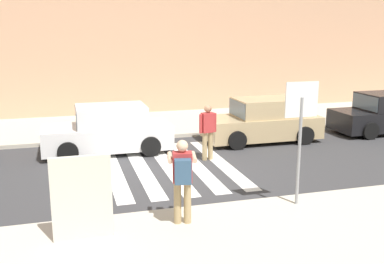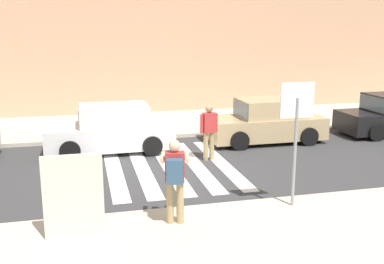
% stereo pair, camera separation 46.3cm
% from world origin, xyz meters
% --- Properties ---
extents(ground_plane, '(120.00, 120.00, 0.00)m').
position_xyz_m(ground_plane, '(0.00, 0.00, 0.00)').
color(ground_plane, '#38383A').
extents(sidewalk_far, '(60.00, 4.80, 0.14)m').
position_xyz_m(sidewalk_far, '(0.00, 6.00, 0.07)').
color(sidewalk_far, beige).
rests_on(sidewalk_far, ground).
extents(building_facade_far, '(56.00, 4.00, 5.63)m').
position_xyz_m(building_facade_far, '(0.00, 10.40, 2.81)').
color(building_facade_far, tan).
rests_on(building_facade_far, ground).
extents(crosswalk_stripe_0, '(0.44, 5.20, 0.01)m').
position_xyz_m(crosswalk_stripe_0, '(-1.60, 0.20, 0.00)').
color(crosswalk_stripe_0, silver).
rests_on(crosswalk_stripe_0, ground).
extents(crosswalk_stripe_1, '(0.44, 5.20, 0.01)m').
position_xyz_m(crosswalk_stripe_1, '(-0.80, 0.20, 0.00)').
color(crosswalk_stripe_1, silver).
rests_on(crosswalk_stripe_1, ground).
extents(crosswalk_stripe_2, '(0.44, 5.20, 0.01)m').
position_xyz_m(crosswalk_stripe_2, '(0.00, 0.20, 0.00)').
color(crosswalk_stripe_2, silver).
rests_on(crosswalk_stripe_2, ground).
extents(crosswalk_stripe_3, '(0.44, 5.20, 0.01)m').
position_xyz_m(crosswalk_stripe_3, '(0.80, 0.20, 0.00)').
color(crosswalk_stripe_3, silver).
rests_on(crosswalk_stripe_3, ground).
extents(crosswalk_stripe_4, '(0.44, 5.20, 0.01)m').
position_xyz_m(crosswalk_stripe_4, '(1.60, 0.20, 0.00)').
color(crosswalk_stripe_4, silver).
rests_on(crosswalk_stripe_4, ground).
extents(stop_sign, '(0.76, 0.08, 2.74)m').
position_xyz_m(stop_sign, '(2.03, -3.71, 2.14)').
color(stop_sign, gray).
rests_on(stop_sign, sidewalk_near).
extents(photographer_with_backpack, '(0.69, 0.91, 1.72)m').
position_xyz_m(photographer_with_backpack, '(-0.68, -4.03, 1.17)').
color(photographer_with_backpack, tan).
rests_on(photographer_with_backpack, sidewalk_near).
extents(pedestrian_crossing, '(0.57, 0.30, 1.72)m').
position_xyz_m(pedestrian_crossing, '(1.32, 0.58, 0.97)').
color(pedestrian_crossing, tan).
rests_on(pedestrian_crossing, ground).
extents(parked_car_white, '(4.10, 1.92, 1.55)m').
position_xyz_m(parked_car_white, '(-1.53, 2.30, 0.73)').
color(parked_car_white, white).
rests_on(parked_car_white, ground).
extents(parked_car_tan, '(4.10, 1.92, 1.55)m').
position_xyz_m(parked_car_tan, '(3.95, 2.30, 0.73)').
color(parked_car_tan, tan).
rests_on(parked_car_tan, ground).
extents(advertising_board, '(1.10, 0.11, 1.60)m').
position_xyz_m(advertising_board, '(-2.63, -4.15, 0.94)').
color(advertising_board, beige).
rests_on(advertising_board, sidewalk_near).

